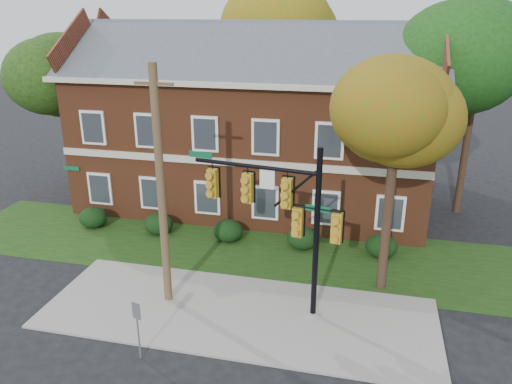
% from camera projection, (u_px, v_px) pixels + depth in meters
% --- Properties ---
extents(ground, '(120.00, 120.00, 0.00)m').
position_uv_depth(ground, '(230.00, 330.00, 16.99)').
color(ground, black).
rests_on(ground, ground).
extents(sidewalk, '(14.00, 5.00, 0.08)m').
position_uv_depth(sidewalk, '(238.00, 313.00, 17.89)').
color(sidewalk, gray).
rests_on(sidewalk, ground).
extents(grass_strip, '(30.00, 6.00, 0.04)m').
position_uv_depth(grass_strip, '(267.00, 252.00, 22.47)').
color(grass_strip, '#193811').
rests_on(grass_strip, ground).
extents(apartment_building, '(18.80, 8.80, 9.74)m').
position_uv_depth(apartment_building, '(254.00, 115.00, 26.62)').
color(apartment_building, brown).
rests_on(apartment_building, ground).
extents(hedge_far_left, '(1.40, 1.26, 1.05)m').
position_uv_depth(hedge_far_left, '(93.00, 218.00, 24.85)').
color(hedge_far_left, black).
rests_on(hedge_far_left, ground).
extents(hedge_left, '(1.40, 1.26, 1.05)m').
position_uv_depth(hedge_left, '(159.00, 224.00, 24.10)').
color(hedge_left, black).
rests_on(hedge_left, ground).
extents(hedge_center, '(1.40, 1.26, 1.05)m').
position_uv_depth(hedge_center, '(228.00, 231.00, 23.36)').
color(hedge_center, black).
rests_on(hedge_center, ground).
extents(hedge_right, '(1.40, 1.26, 1.05)m').
position_uv_depth(hedge_right, '(302.00, 238.00, 22.61)').
color(hedge_right, black).
rests_on(hedge_right, ground).
extents(hedge_far_right, '(1.40, 1.26, 1.05)m').
position_uv_depth(hedge_far_right, '(381.00, 246.00, 21.87)').
color(hedge_far_right, black).
rests_on(hedge_far_right, ground).
extents(tree_near_right, '(4.50, 4.25, 8.58)m').
position_uv_depth(tree_near_right, '(404.00, 121.00, 17.11)').
color(tree_near_right, black).
rests_on(tree_near_right, ground).
extents(tree_left_rear, '(5.40, 5.10, 8.88)m').
position_uv_depth(tree_left_rear, '(75.00, 80.00, 27.09)').
color(tree_left_rear, black).
rests_on(tree_left_rear, ground).
extents(tree_right_rear, '(6.30, 5.95, 10.62)m').
position_uv_depth(tree_right_rear, '(487.00, 57.00, 23.91)').
color(tree_right_rear, black).
rests_on(tree_right_rear, ground).
extents(tree_far_rear, '(6.84, 6.46, 11.52)m').
position_uv_depth(tree_far_rear, '(302.00, 33.00, 32.17)').
color(tree_far_rear, black).
rests_on(tree_far_rear, ground).
extents(traffic_signal, '(5.53, 0.99, 6.21)m').
position_uv_depth(traffic_signal, '(285.00, 212.00, 16.85)').
color(traffic_signal, gray).
rests_on(traffic_signal, ground).
extents(utility_pole, '(1.36, 0.30, 8.73)m').
position_uv_depth(utility_pole, '(161.00, 190.00, 17.23)').
color(utility_pole, brown).
rests_on(utility_pole, ground).
extents(sign_post, '(0.29, 0.11, 2.01)m').
position_uv_depth(sign_post, '(137.00, 321.00, 15.19)').
color(sign_post, slate).
rests_on(sign_post, ground).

